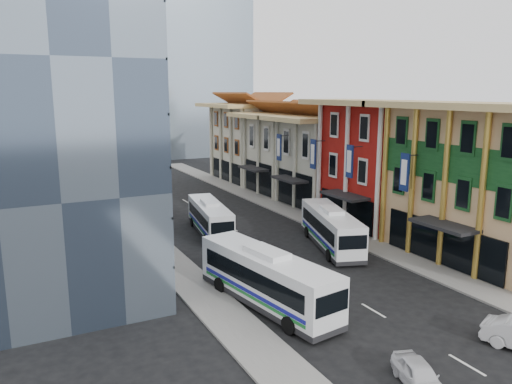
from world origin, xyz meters
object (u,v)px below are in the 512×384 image
bus_left_far (210,217)px  sedan_left (419,375)px  shophouse_tan (483,185)px  office_tower (33,67)px  bus_left_near (267,277)px  bus_right (331,227)px

bus_left_far → sedan_left: bus_left_far is taller
shophouse_tan → office_tower: bearing=155.7°
bus_left_near → bus_left_far: size_ratio=1.16×
shophouse_tan → bus_left_far: (-16.63, 16.37, -4.39)m
bus_left_near → bus_right: size_ratio=1.06×
bus_left_near → sedan_left: bearing=-88.9°
bus_right → bus_left_near: bearing=-124.7°
office_tower → shophouse_tan: bearing=-24.3°
bus_left_near → bus_left_far: (2.87, 16.68, -0.25)m
bus_left_near → sedan_left: size_ratio=3.17×
bus_right → sedan_left: (-8.69, -19.09, -1.13)m
bus_right → shophouse_tan: bearing=-23.0°
office_tower → bus_left_far: 19.78m
bus_left_far → bus_right: 11.59m
bus_right → bus_left_far: bearing=150.1°
office_tower → sedan_left: 32.09m
shophouse_tan → sedan_left: size_ratio=3.82×
shophouse_tan → sedan_left: shophouse_tan is taller
sedan_left → bus_left_near: bearing=118.8°
shophouse_tan → bus_left_near: bearing=-179.1°
shophouse_tan → bus_right: (-8.87, 7.75, -4.24)m
bus_left_far → sedan_left: 27.74m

